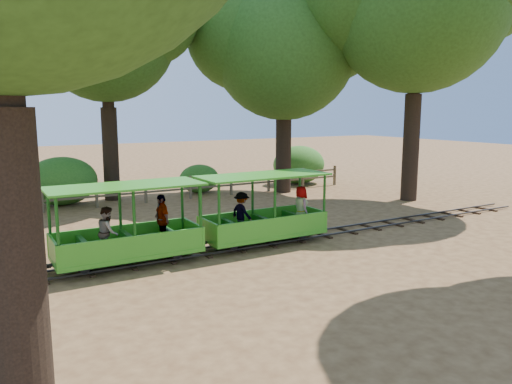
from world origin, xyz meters
TOP-DOWN VIEW (x-y plane):
  - ground at (0.00, 0.00)m, footprint 90.00×90.00m
  - track at (0.00, 0.00)m, footprint 22.00×1.00m
  - carriage_front at (-3.97, -0.02)m, footprint 3.73×1.52m
  - carriage_rear at (-0.05, -0.00)m, footprint 3.73×1.52m
  - oak_nc at (-2.03, 9.58)m, footprint 7.34×6.46m
  - oak_ne at (5.47, 7.59)m, footprint 8.24×7.25m
  - fence at (0.00, 8.00)m, footprint 18.10×0.10m
  - shrub_mid_w at (-4.06, 9.30)m, footprint 2.84×2.18m
  - shrub_mid_e at (2.00, 9.30)m, footprint 1.91×1.47m
  - shrub_east at (7.66, 9.30)m, footprint 2.87×2.21m

SIDE VIEW (x-z plane):
  - ground at x=0.00m, z-range 0.00..0.00m
  - track at x=0.00m, z-range 0.02..0.12m
  - fence at x=0.00m, z-range 0.08..1.08m
  - shrub_mid_e at x=2.00m, z-range 0.00..1.32m
  - carriage_rear at x=-0.05m, z-range -0.15..1.79m
  - carriage_front at x=-3.97m, z-range -0.15..1.79m
  - shrub_mid_w at x=-4.06m, z-range 0.00..1.97m
  - shrub_east at x=7.66m, z-range 0.00..1.99m
  - oak_ne at x=5.47m, z-range 2.01..11.95m
  - oak_nc at x=-2.03m, z-range 2.36..12.36m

